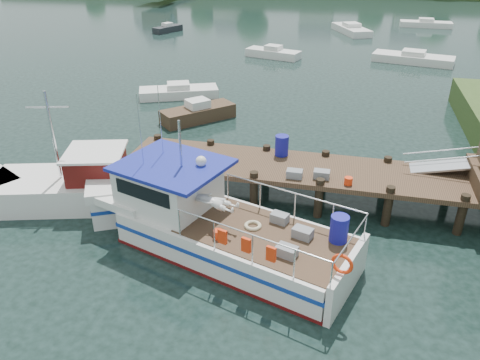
% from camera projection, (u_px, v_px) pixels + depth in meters
% --- Properties ---
extents(ground_plane, '(160.00, 160.00, 0.00)m').
position_uv_depth(ground_plane, '(272.00, 194.00, 19.44)').
color(ground_plane, black).
extents(dock, '(16.60, 3.00, 4.78)m').
position_uv_depth(dock, '(449.00, 161.00, 17.06)').
color(dock, '#453020').
rests_on(dock, ground).
extents(lobster_boat, '(10.70, 5.80, 5.22)m').
position_uv_depth(lobster_boat, '(202.00, 220.00, 15.94)').
color(lobster_boat, silver).
rests_on(lobster_boat, ground).
extents(work_boat, '(8.72, 4.63, 4.60)m').
position_uv_depth(work_boat, '(75.00, 185.00, 18.58)').
color(work_boat, silver).
rests_on(work_boat, ground).
extents(moored_rowboat, '(4.01, 4.14, 1.25)m').
position_uv_depth(moored_rowboat, '(198.00, 113.00, 26.99)').
color(moored_rowboat, '#453020').
rests_on(moored_rowboat, ground).
extents(moored_far, '(5.82, 2.10, 0.98)m').
position_uv_depth(moored_far, '(426.00, 24.00, 54.80)').
color(moored_far, silver).
rests_on(moored_far, ground).
extents(moored_a, '(5.39, 3.62, 0.94)m').
position_uv_depth(moored_a, '(179.00, 92.00, 31.01)').
color(moored_a, silver).
rests_on(moored_a, ground).
extents(moored_b, '(5.04, 2.87, 1.05)m').
position_uv_depth(moored_b, '(273.00, 53.00, 41.05)').
color(moored_b, silver).
rests_on(moored_b, ground).
extents(moored_c, '(6.82, 3.56, 1.03)m').
position_uv_depth(moored_c, '(413.00, 58.00, 39.37)').
color(moored_c, silver).
rests_on(moored_c, ground).
extents(moored_d, '(4.65, 6.73, 1.09)m').
position_uv_depth(moored_d, '(351.00, 29.00, 51.36)').
color(moored_d, silver).
rests_on(moored_d, ground).
extents(moored_e, '(2.57, 3.76, 0.99)m').
position_uv_depth(moored_e, '(168.00, 29.00, 51.96)').
color(moored_e, black).
rests_on(moored_e, ground).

